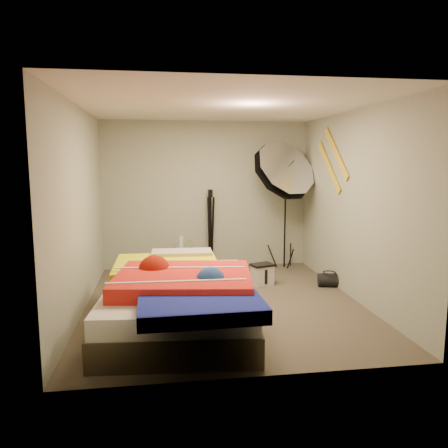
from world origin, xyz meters
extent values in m
plane|color=brown|center=(0.00, 0.00, 0.00)|extent=(4.00, 4.00, 0.00)
plane|color=silver|center=(0.00, 0.00, 2.50)|extent=(4.00, 4.00, 0.00)
plane|color=#9CA091|center=(0.00, 2.00, 1.25)|extent=(3.50, 0.00, 3.50)
plane|color=#9CA091|center=(0.00, -2.00, 1.25)|extent=(3.50, 0.00, 3.50)
plane|color=#9CA091|center=(-1.75, 0.00, 1.25)|extent=(0.00, 4.00, 4.00)
plane|color=#9CA091|center=(1.75, 0.00, 1.25)|extent=(0.00, 4.00, 4.00)
cube|color=#9C7E50|center=(-0.43, 1.79, 0.19)|extent=(0.42, 0.30, 0.40)
cylinder|color=#51A5BC|center=(-0.48, 1.43, 0.32)|extent=(0.13, 0.20, 0.65)
cube|color=beige|center=(0.69, 0.73, 0.15)|extent=(0.35, 0.29, 0.30)
cylinder|color=black|center=(1.65, 0.50, 0.10)|extent=(0.35, 0.26, 0.20)
cube|color=gold|center=(1.73, 0.60, 1.95)|extent=(0.02, 0.91, 0.78)
cube|color=gold|center=(1.73, 0.85, 1.75)|extent=(0.02, 0.91, 0.78)
cube|color=#4B3C2A|center=(-0.60, -0.73, 0.15)|extent=(1.75, 2.37, 0.29)
cube|color=silver|center=(-0.60, -0.73, 0.39)|extent=(1.70, 2.32, 0.20)
cube|color=yellow|center=(-0.73, -0.21, 0.54)|extent=(1.25, 1.09, 0.16)
cube|color=red|center=(-0.56, -0.90, 0.56)|extent=(1.56, 1.37, 0.18)
cube|color=#1B26A8|center=(-0.45, -1.59, 0.53)|extent=(1.14, 0.92, 0.13)
cube|color=#C18E9F|center=(-0.52, 0.22, 0.58)|extent=(0.80, 0.40, 0.16)
cylinder|color=black|center=(1.34, 1.77, 0.88)|extent=(0.03, 0.03, 1.76)
cube|color=black|center=(1.34, 1.77, 1.70)|extent=(0.08, 0.08, 0.11)
cone|color=silver|center=(1.21, 1.57, 1.65)|extent=(1.20, 1.10, 1.29)
cylinder|color=black|center=(0.05, 1.87, 0.61)|extent=(0.04, 0.04, 1.23)
cube|color=black|center=(0.05, 1.87, 1.29)|extent=(0.07, 0.07, 0.13)
camera|label=1|loc=(-0.79, -5.44, 1.84)|focal=35.00mm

